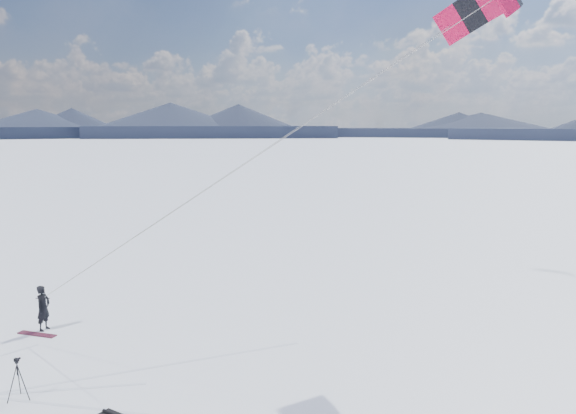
% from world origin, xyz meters
% --- Properties ---
extents(ground, '(1800.00, 1800.00, 0.00)m').
position_xyz_m(ground, '(0.00, 0.00, 0.00)').
color(ground, white).
extents(horizon_hills, '(704.47, 706.88, 8.55)m').
position_xyz_m(horizon_hills, '(-0.00, -0.00, 3.45)').
color(horizon_hills, black).
rests_on(horizon_hills, ground).
extents(snowkiter, '(0.45, 0.66, 1.77)m').
position_xyz_m(snowkiter, '(-3.45, 4.46, 0.00)').
color(snowkiter, black).
rests_on(snowkiter, ground).
extents(snowboard, '(1.60, 0.33, 0.04)m').
position_xyz_m(snowboard, '(-3.37, 3.94, 0.02)').
color(snowboard, maroon).
rests_on(snowboard, ground).
extents(tripod, '(0.57, 0.63, 1.26)m').
position_xyz_m(tripod, '(-0.30, -0.42, 0.81)').
color(tripod, black).
rests_on(tripod, ground).
extents(power_kite, '(17.31, 7.59, 11.91)m').
position_xyz_m(power_kite, '(12.43, 8.99, 12.19)').
color(power_kite, '#CF093A').
rests_on(power_kite, ground).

